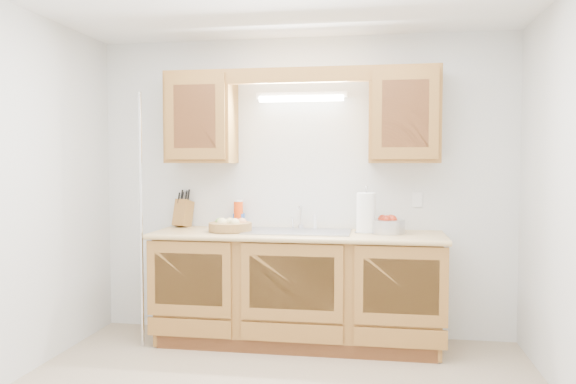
% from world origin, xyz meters
% --- Properties ---
extents(room, '(3.52, 3.50, 2.50)m').
position_xyz_m(room, '(0.00, 0.00, 1.25)').
color(room, tan).
rests_on(room, ground).
extents(base_cabinets, '(2.20, 0.60, 0.86)m').
position_xyz_m(base_cabinets, '(0.00, 1.20, 0.44)').
color(base_cabinets, olive).
rests_on(base_cabinets, ground).
extents(countertop, '(2.30, 0.63, 0.04)m').
position_xyz_m(countertop, '(0.00, 1.19, 0.88)').
color(countertop, tan).
rests_on(countertop, base_cabinets).
extents(upper_cabinet_left, '(0.55, 0.33, 0.75)m').
position_xyz_m(upper_cabinet_left, '(-0.83, 1.33, 1.83)').
color(upper_cabinet_left, olive).
rests_on(upper_cabinet_left, room).
extents(upper_cabinet_right, '(0.55, 0.33, 0.75)m').
position_xyz_m(upper_cabinet_right, '(0.83, 1.33, 1.83)').
color(upper_cabinet_right, olive).
rests_on(upper_cabinet_right, room).
extents(valance, '(2.20, 0.05, 0.12)m').
position_xyz_m(valance, '(0.00, 1.19, 2.14)').
color(valance, olive).
rests_on(valance, room).
extents(fluorescent_fixture, '(0.76, 0.08, 0.08)m').
position_xyz_m(fluorescent_fixture, '(0.00, 1.42, 2.00)').
color(fluorescent_fixture, white).
rests_on(fluorescent_fixture, room).
extents(sink, '(0.84, 0.46, 0.36)m').
position_xyz_m(sink, '(0.00, 1.21, 0.83)').
color(sink, '#9E9EA3').
rests_on(sink, countertop).
extents(wire_shelf_pole, '(0.03, 0.03, 2.00)m').
position_xyz_m(wire_shelf_pole, '(-1.20, 0.94, 1.00)').
color(wire_shelf_pole, silver).
rests_on(wire_shelf_pole, ground).
extents(outlet_plate, '(0.08, 0.01, 0.12)m').
position_xyz_m(outlet_plate, '(0.95, 1.49, 1.15)').
color(outlet_plate, white).
rests_on(outlet_plate, room).
extents(fruit_basket, '(0.44, 0.44, 0.11)m').
position_xyz_m(fruit_basket, '(-0.54, 1.16, 0.95)').
color(fruit_basket, olive).
rests_on(fruit_basket, countertop).
extents(knife_block, '(0.16, 0.21, 0.34)m').
position_xyz_m(knife_block, '(-1.03, 1.42, 1.02)').
color(knife_block, olive).
rests_on(knife_block, countertop).
extents(orange_canister, '(0.08, 0.08, 0.24)m').
position_xyz_m(orange_canister, '(-0.54, 1.42, 1.02)').
color(orange_canister, '#F5470D').
rests_on(orange_canister, countertop).
extents(soap_bottle, '(0.09, 0.09, 0.18)m').
position_xyz_m(soap_bottle, '(-0.54, 1.44, 0.99)').
color(soap_bottle, '#214EA8').
rests_on(soap_bottle, countertop).
extents(sponge, '(0.11, 0.08, 0.02)m').
position_xyz_m(sponge, '(0.54, 1.43, 0.91)').
color(sponge, '#CC333F').
rests_on(sponge, countertop).
extents(paper_towel, '(0.18, 0.18, 0.37)m').
position_xyz_m(paper_towel, '(0.54, 1.22, 1.06)').
color(paper_towel, silver).
rests_on(paper_towel, countertop).
extents(apple_bowl, '(0.35, 0.35, 0.15)m').
position_xyz_m(apple_bowl, '(0.70, 1.24, 0.96)').
color(apple_bowl, silver).
rests_on(apple_bowl, countertop).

